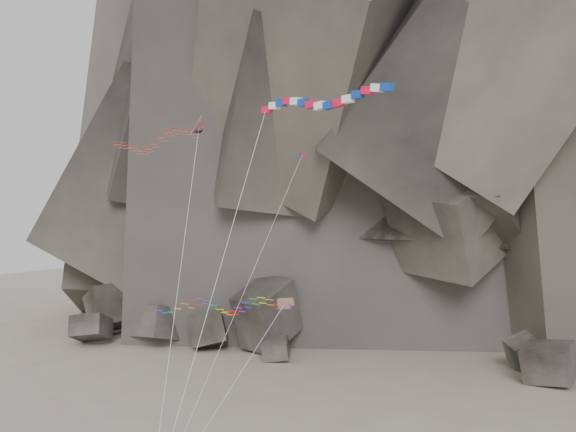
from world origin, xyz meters
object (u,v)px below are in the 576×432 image
at_px(delta_kite, 150,141).
at_px(parafoil_kite, 214,305).
at_px(banner_kite, 320,102).
at_px(pennant_kite, 269,233).

distance_m(delta_kite, parafoil_kite, 13.54).
bearing_deg(delta_kite, banner_kite, -7.88).
distance_m(banner_kite, parafoil_kite, 18.51).
xyz_separation_m(parafoil_kite, pennant_kite, (7.49, -5.26, 5.71)).
xyz_separation_m(banner_kite, parafoil_kite, (-11.04, 5.04, -13.98)).
height_order(delta_kite, banner_kite, banner_kite).
bearing_deg(banner_kite, delta_kite, -174.16).
xyz_separation_m(delta_kite, banner_kite, (15.96, -3.74, 1.43)).
relative_size(banner_kite, pennant_kite, 1.17).
height_order(delta_kite, pennant_kite, delta_kite).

